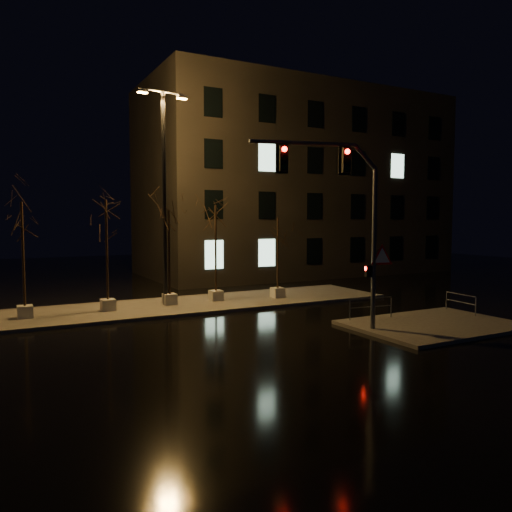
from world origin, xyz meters
TOP-DOWN VIEW (x-y plane):
  - ground at (0.00, 0.00)m, footprint 90.00×90.00m
  - median at (0.00, 6.00)m, footprint 22.00×5.00m
  - sidewalk_corner at (7.50, -3.50)m, footprint 7.00×5.00m
  - building at (14.00, 18.00)m, footprint 25.00×12.00m
  - tree_0 at (-7.78, 5.86)m, footprint 1.80×1.80m
  - tree_1 at (-4.13, 5.96)m, footprint 1.80×1.80m
  - tree_2 at (-0.95, 6.26)m, footprint 1.80×1.80m
  - tree_3 at (1.65, 6.25)m, footprint 1.80×1.80m
  - tree_4 at (5.13, 5.58)m, footprint 1.80×1.80m
  - traffic_signal_mast at (3.34, -2.82)m, footprint 5.87×1.48m
  - streetlight_main at (-1.18, 6.24)m, footprint 2.71×0.66m
  - guard_rail_a at (5.76, -1.50)m, footprint 2.16×0.32m
  - guard_rail_b at (10.50, -2.34)m, footprint 0.21×1.85m

SIDE VIEW (x-z plane):
  - ground at x=0.00m, z-range 0.00..0.00m
  - median at x=0.00m, z-range 0.00..0.15m
  - sidewalk_corner at x=7.50m, z-range 0.00..0.15m
  - guard_rail_b at x=10.50m, z-range 0.28..1.16m
  - guard_rail_a at x=5.76m, z-range 0.29..1.23m
  - tree_4 at x=5.13m, z-range 1.34..5.94m
  - tree_2 at x=-0.95m, z-range 1.44..6.44m
  - tree_3 at x=1.65m, z-range 1.52..6.80m
  - tree_0 at x=-7.78m, z-range 1.52..6.83m
  - tree_1 at x=-4.13m, z-range 1.57..7.05m
  - traffic_signal_mast at x=3.34m, z-range 1.30..8.64m
  - streetlight_main at x=-1.18m, z-range 0.98..11.80m
  - building at x=14.00m, z-range 0.00..15.00m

